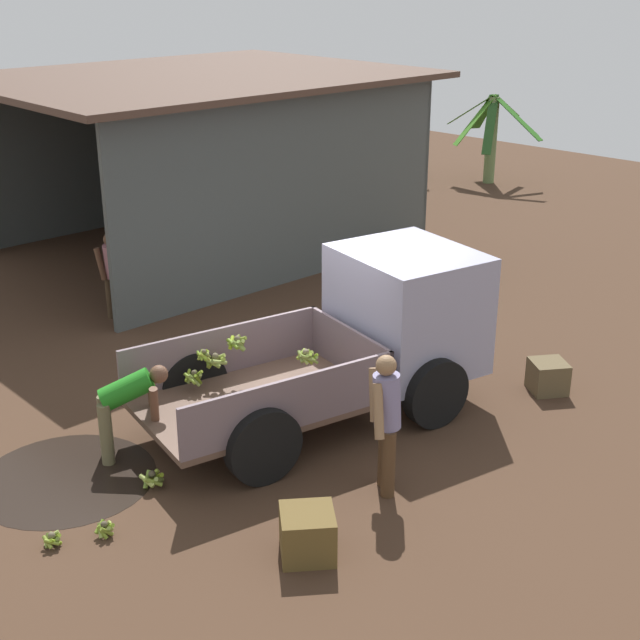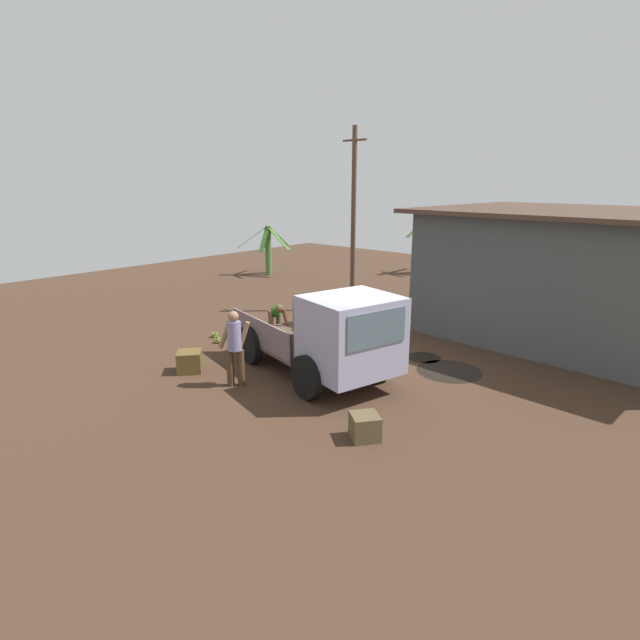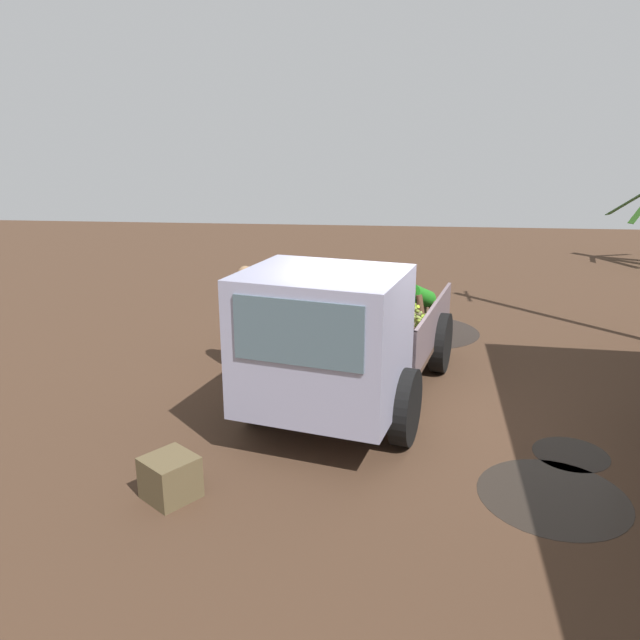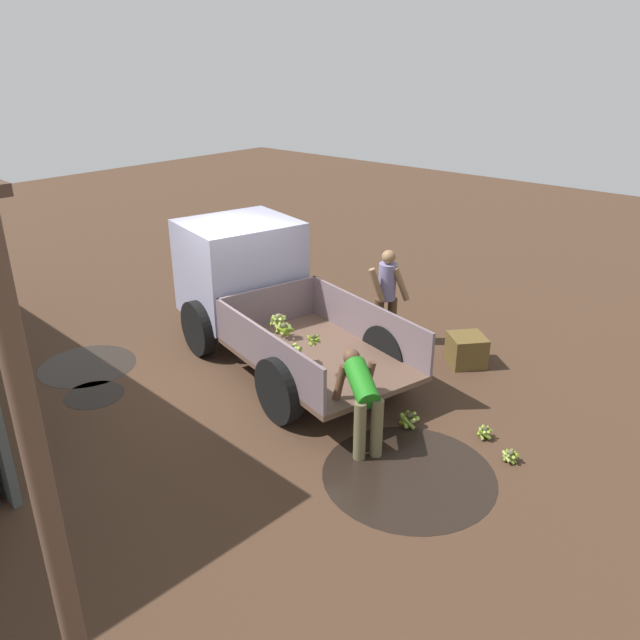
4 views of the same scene
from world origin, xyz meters
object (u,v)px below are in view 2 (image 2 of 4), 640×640
at_px(person_foreground_visitor, 235,345).
at_px(utility_pole, 353,220).
at_px(banana_bunch_on_ground_1, 215,335).
at_px(cargo_truck, 339,337).
at_px(banana_bunch_on_ground_0, 218,339).
at_px(wooden_crate_0, 190,361).
at_px(person_bystander_near_shed, 430,302).
at_px(banana_bunch_on_ground_2, 250,342).
at_px(person_worker_loading, 276,316).
at_px(wooden_crate_1, 365,427).

bearing_deg(person_foreground_visitor, utility_pole, -31.81).
height_order(utility_pole, banana_bunch_on_ground_1, utility_pole).
xyz_separation_m(cargo_truck, banana_bunch_on_ground_0, (-4.41, 0.05, -1.01)).
xyz_separation_m(banana_bunch_on_ground_1, wooden_crate_0, (1.73, -2.01, 0.16)).
distance_m(person_bystander_near_shed, wooden_crate_0, 7.36).
bearing_deg(person_foreground_visitor, banana_bunch_on_ground_2, -6.74).
height_order(person_worker_loading, wooden_crate_1, person_worker_loading).
distance_m(banana_bunch_on_ground_2, wooden_crate_1, 5.72).
height_order(person_bystander_near_shed, banana_bunch_on_ground_1, person_bystander_near_shed).
bearing_deg(cargo_truck, banana_bunch_on_ground_0, -166.74).
distance_m(cargo_truck, person_bystander_near_shed, 5.27).
relative_size(cargo_truck, banana_bunch_on_ground_1, 21.57).
bearing_deg(person_bystander_near_shed, wooden_crate_1, 71.60).
bearing_deg(banana_bunch_on_ground_0, banana_bunch_on_ground_1, 152.59).
xyz_separation_m(banana_bunch_on_ground_1, wooden_crate_1, (6.76, -1.82, 0.14)).
relative_size(utility_pole, wooden_crate_0, 11.09).
bearing_deg(wooden_crate_0, banana_bunch_on_ground_1, 130.75).
height_order(utility_pole, banana_bunch_on_ground_2, utility_pole).
relative_size(person_foreground_visitor, wooden_crate_0, 3.09).
bearing_deg(utility_pole, banana_bunch_on_ground_0, -95.52).
distance_m(person_worker_loading, person_bystander_near_shed, 4.71).
bearing_deg(person_foreground_visitor, wooden_crate_0, 48.93).
bearing_deg(banana_bunch_on_ground_0, wooden_crate_0, -54.55).
distance_m(wooden_crate_0, wooden_crate_1, 5.03).
distance_m(cargo_truck, wooden_crate_0, 3.69).
bearing_deg(utility_pole, wooden_crate_1, -50.43).
distance_m(utility_pole, wooden_crate_1, 9.49).
bearing_deg(wooden_crate_0, banana_bunch_on_ground_0, 125.45).
distance_m(person_worker_loading, banana_bunch_on_ground_2, 1.02).
height_order(cargo_truck, person_bystander_near_shed, cargo_truck).
relative_size(cargo_truck, wooden_crate_0, 8.94).
relative_size(banana_bunch_on_ground_2, wooden_crate_1, 0.61).
bearing_deg(person_bystander_near_shed, banana_bunch_on_ground_2, 20.33).
height_order(cargo_truck, banana_bunch_on_ground_0, cargo_truck).
bearing_deg(banana_bunch_on_ground_0, person_bystander_near_shed, 54.54).
bearing_deg(person_bystander_near_shed, wooden_crate_0, 31.20).
bearing_deg(person_foreground_visitor, person_worker_loading, -19.52).
height_order(person_foreground_visitor, banana_bunch_on_ground_0, person_foreground_visitor).
distance_m(cargo_truck, banana_bunch_on_ground_2, 3.66).
distance_m(person_foreground_visitor, banana_bunch_on_ground_2, 2.78).
bearing_deg(wooden_crate_1, banana_bunch_on_ground_1, 164.90).
height_order(cargo_truck, banana_bunch_on_ground_1, cargo_truck).
xyz_separation_m(banana_bunch_on_ground_2, wooden_crate_0, (0.34, -2.17, 0.13)).
height_order(banana_bunch_on_ground_0, wooden_crate_1, wooden_crate_1).
bearing_deg(person_foreground_visitor, person_bystander_near_shed, -57.49).
relative_size(person_bystander_near_shed, banana_bunch_on_ground_1, 6.73).
relative_size(utility_pole, banana_bunch_on_ground_2, 20.83).
distance_m(banana_bunch_on_ground_2, wooden_crate_0, 2.20).
height_order(person_worker_loading, person_bystander_near_shed, person_bystander_near_shed).
bearing_deg(banana_bunch_on_ground_1, banana_bunch_on_ground_0, -27.41).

